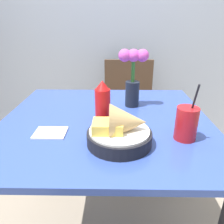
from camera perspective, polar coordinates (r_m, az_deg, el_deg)
The scene contains 8 objects.
wall_window at distance 1.97m, azimuth -0.29°, elevation 26.51°, with size 7.00×0.06×2.60m.
dining_table at distance 1.03m, azimuth -1.53°, elevation -7.90°, with size 0.92×0.87×0.77m.
chair_far_window at distance 1.83m, azimuth 4.31°, elevation 2.00°, with size 0.40×0.40×0.88m.
food_basket at distance 0.76m, azimuth 2.56°, elevation -4.83°, with size 0.23×0.23×0.15m.
ketchup_bottle at distance 0.91m, azimuth -2.46°, elevation 2.49°, with size 0.06×0.06×0.18m.
drink_cup at distance 0.83m, azimuth 18.81°, elevation -3.09°, with size 0.08×0.08×0.22m.
flower_vase at distance 1.08m, azimuth 5.47°, elevation 9.67°, with size 0.14×0.07×0.28m.
napkin at distance 0.88m, azimuth -15.78°, elevation -5.23°, with size 0.12×0.10×0.01m.
Camera 1 is at (0.04, -0.88, 1.18)m, focal length 35.00 mm.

